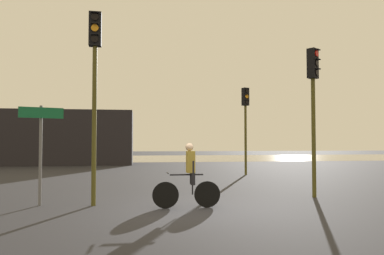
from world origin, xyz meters
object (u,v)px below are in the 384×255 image
direction_sign_post (41,140)px  distant_building (24,138)px  traffic_light_near_left (95,72)px  traffic_light_far_right (246,114)px  cyclist (189,175)px  traffic_light_near_right (313,94)px

direction_sign_post → distant_building: bearing=-92.4°
traffic_light_near_left → traffic_light_far_right: (6.52, 8.36, -0.42)m
direction_sign_post → traffic_light_near_left: bearing=152.5°
distant_building → traffic_light_near_left: size_ratio=3.10×
direction_sign_post → cyclist: 3.98m
distant_building → cyclist: (9.60, -19.55, -1.16)m
distant_building → cyclist: size_ratio=9.20×
direction_sign_post → cyclist: direction_sign_post is taller
traffic_light_near_right → direction_sign_post: size_ratio=1.72×
distant_building → traffic_light_far_right: size_ratio=3.57×
traffic_light_near_right → direction_sign_post: traffic_light_near_right is taller
traffic_light_far_right → cyclist: size_ratio=2.58×
distant_building → traffic_light_near_right: (13.55, -18.28, 1.13)m
distant_building → cyclist: distant_building is taller
distant_building → traffic_light_far_right: 17.31m
distant_building → traffic_light_near_right: bearing=-53.5°
traffic_light_near_right → traffic_light_far_right: bearing=-130.1°
traffic_light_near_right → cyclist: traffic_light_near_right is taller
traffic_light_near_left → cyclist: size_ratio=2.96×
traffic_light_near_left → direction_sign_post: (-1.37, 0.19, -1.79)m
traffic_light_near_right → traffic_light_far_right: (0.16, 7.77, -0.04)m
traffic_light_far_right → direction_sign_post: traffic_light_far_right is taller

